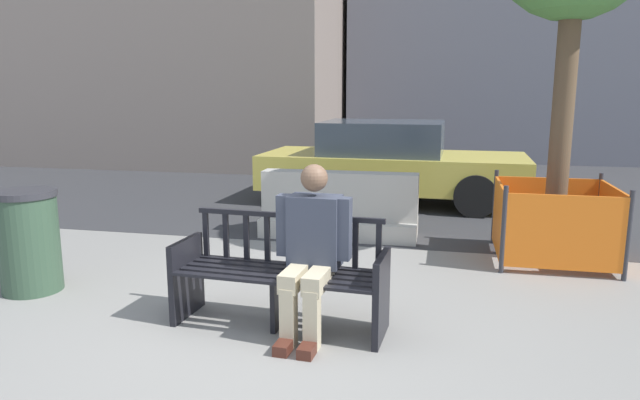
{
  "coord_description": "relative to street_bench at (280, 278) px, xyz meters",
  "views": [
    {
      "loc": [
        1.4,
        -3.93,
        1.87
      ],
      "look_at": [
        0.15,
        1.71,
        0.75
      ],
      "focal_mm": 32.0,
      "sensor_mm": 36.0,
      "label": 1
    }
  ],
  "objects": [
    {
      "name": "ground_plane",
      "position": [
        -0.16,
        -0.23,
        -0.4
      ],
      "size": [
        200.0,
        200.0,
        0.0
      ],
      "primitive_type": "plane",
      "color": "gray"
    },
    {
      "name": "street_asphalt",
      "position": [
        -0.16,
        8.47,
        -0.39
      ],
      "size": [
        120.0,
        12.0,
        0.01
      ],
      "primitive_type": "cube",
      "color": "#333335",
      "rests_on": "ground"
    },
    {
      "name": "street_bench",
      "position": [
        0.0,
        0.0,
        0.0
      ],
      "size": [
        1.72,
        0.62,
        0.88
      ],
      "color": "black",
      "rests_on": "ground"
    },
    {
      "name": "seated_person",
      "position": [
        0.27,
        -0.07,
        0.29
      ],
      "size": [
        0.59,
        0.74,
        1.31
      ],
      "color": "#383D4C",
      "rests_on": "ground"
    },
    {
      "name": "jersey_barrier_centre",
      "position": [
        -0.06,
        2.91,
        -0.06
      ],
      "size": [
        2.01,
        0.71,
        0.84
      ],
      "color": "#ADA89E",
      "rests_on": "ground"
    },
    {
      "name": "construction_fence",
      "position": [
        2.44,
        2.36,
        0.06
      ],
      "size": [
        1.22,
        1.22,
        0.92
      ],
      "color": "#2D2D33",
      "rests_on": "ground"
    },
    {
      "name": "car_taxi_near",
      "position": [
        0.35,
        5.32,
        0.27
      ],
      "size": [
        4.35,
        1.98,
        1.36
      ],
      "color": "#DBC64C",
      "rests_on": "ground"
    },
    {
      "name": "trash_bin",
      "position": [
        -2.52,
        0.27,
        0.09
      ],
      "size": [
        0.57,
        0.57,
        0.96
      ],
      "color": "#334C38",
      "rests_on": "ground"
    }
  ]
}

